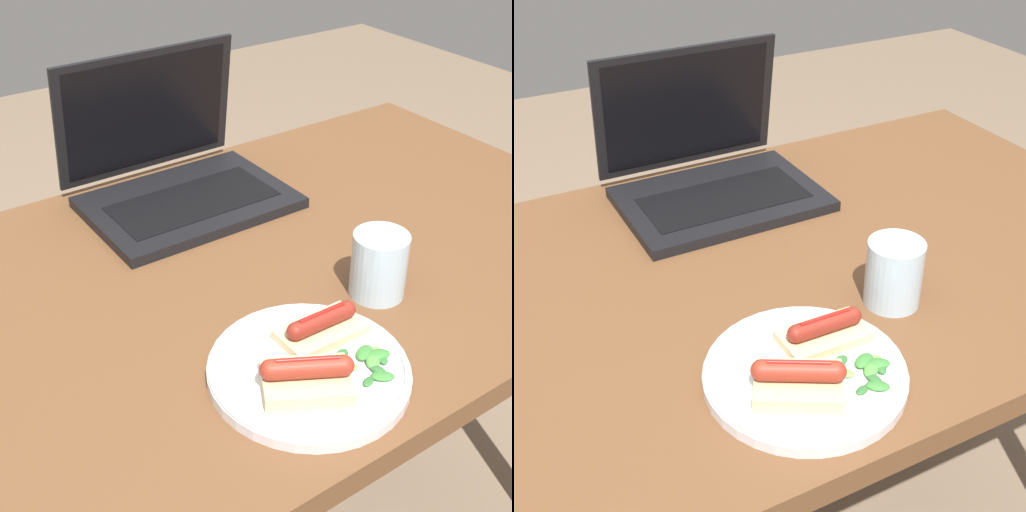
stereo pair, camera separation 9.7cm
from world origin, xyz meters
The scene contains 7 objects.
desk centered at (0.00, 0.00, 0.66)m, with size 1.28×0.76×0.74m.
laptop centered at (0.02, 0.25, 0.78)m, with size 0.33×0.27×0.24m.
plate centered at (-0.08, -0.24, 0.75)m, with size 0.24×0.24×0.02m.
sausage_toast_left centered at (-0.10, -0.26, 0.77)m, with size 0.12×0.11×0.05m.
sausage_toast_middle centered at (-0.03, -0.20, 0.77)m, with size 0.11×0.06×0.04m.
salad_pile centered at (-0.01, -0.27, 0.76)m, with size 0.08×0.08×0.01m.
drinking_glass centered at (0.11, -0.16, 0.79)m, with size 0.08×0.08×0.09m.
Camera 1 is at (-0.50, -0.73, 1.32)m, focal length 50.00 mm.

